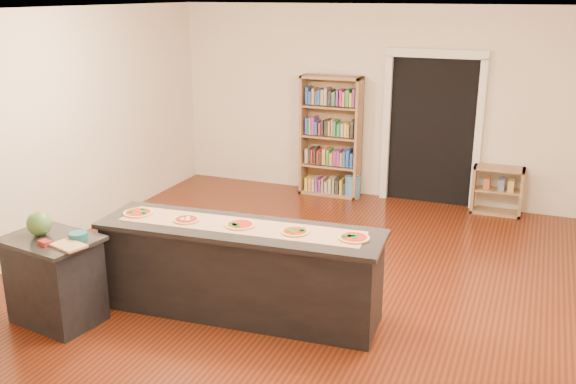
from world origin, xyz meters
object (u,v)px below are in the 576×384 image
at_px(watermelon, 39,224).
at_px(waste_bin, 353,187).
at_px(side_counter, 55,279).
at_px(low_shelf, 497,190).
at_px(bookshelf, 331,137).
at_px(kitchen_island, 240,270).

bearing_deg(watermelon, waste_bin, 70.55).
distance_m(side_counter, low_shelf, 5.90).
xyz_separation_m(bookshelf, watermelon, (-1.26, -4.67, 0.05)).
distance_m(kitchen_island, watermelon, 1.89).
bearing_deg(low_shelf, bookshelf, -179.63).
distance_m(low_shelf, waste_bin, 2.06).
relative_size(side_counter, low_shelf, 1.26).
xyz_separation_m(kitchen_island, bookshelf, (-0.40, 3.92, 0.45)).
xyz_separation_m(side_counter, low_shelf, (3.56, 4.70, -0.09)).
xyz_separation_m(waste_bin, watermelon, (-1.63, -4.62, 0.78)).
bearing_deg(bookshelf, side_counter, -103.57).
relative_size(bookshelf, low_shelf, 2.68).
bearing_deg(bookshelf, kitchen_island, -84.20).
bearing_deg(side_counter, watermelon, 179.74).
height_order(side_counter, watermelon, watermelon).
bearing_deg(side_counter, low_shelf, 62.13).
relative_size(kitchen_island, low_shelf, 4.01).
distance_m(kitchen_island, side_counter, 1.71).
height_order(bookshelf, watermelon, bookshelf).
bearing_deg(kitchen_island, side_counter, -157.27).
bearing_deg(waste_bin, watermelon, -109.45).
bearing_deg(watermelon, kitchen_island, 24.29).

